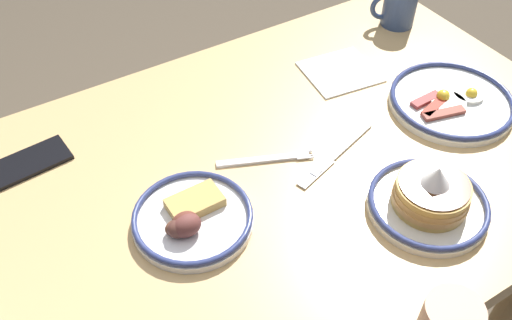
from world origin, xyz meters
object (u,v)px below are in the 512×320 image
Objects in this scene: cell_phone at (29,162)px; butter_knife at (336,154)px; fork_far at (265,159)px; plate_far_side at (451,101)px; coffee_mug at (399,5)px; paper_napkin at (340,72)px; plate_near_main at (192,218)px; plate_far_companion at (430,199)px.

cell_phone is 0.57m from butter_knife.
butter_knife is at bearing 154.81° from fork_far.
coffee_mug is at bearing -110.90° from plate_far_side.
plate_far_side is 2.31× the size of coffee_mug.
paper_napkin is 0.32m from fork_far.
plate_near_main is 0.51m from paper_napkin.
cell_phone is (0.55, -0.46, -0.02)m from plate_far_companion.
coffee_mug is at bearing -159.39° from paper_napkin.
plate_far_side is 1.67× the size of paper_napkin.
plate_far_side is 0.41m from fork_far.
cell_phone is at bearing -55.82° from plate_near_main.
cell_phone reaches higher than paper_napkin.
cell_phone is 0.66m from paper_napkin.
cell_phone is (0.90, 0.01, -0.05)m from coffee_mug.
paper_napkin is at bearing -128.96° from butter_knife.
plate_near_main is 0.77m from coffee_mug.
coffee_mug is (-0.11, -0.30, 0.04)m from plate_far_side.
plate_far_side is 1.44× the size of fork_far.
plate_near_main reaches higher than plate_far_side.
plate_near_main is at bearing 22.83° from coffee_mug.
fork_far is at bearing -8.90° from plate_far_side.
plate_far_companion reaches higher than plate_near_main.
plate_far_companion reaches higher than coffee_mug.
coffee_mug reaches higher than butter_knife.
butter_knife is (0.29, -0.01, -0.01)m from plate_far_side.
butter_knife is at bearing -178.85° from plate_near_main.
plate_far_companion reaches higher than cell_phone.
plate_far_companion is 0.19m from butter_knife.
plate_far_side is 0.29m from butter_knife.
plate_far_side is 1.74× the size of cell_phone.
plate_near_main is at bearing 18.93° from fork_far.
plate_near_main is 0.59m from plate_far_side.
plate_far_side is 0.83m from cell_phone.
fork_far is at bearing -54.61° from plate_far_companion.
paper_napkin is at bearing -156.07° from plate_near_main.
fork_far and butter_knife have the same top height.
plate_far_side is at bearing 179.93° from plate_near_main.
paper_napkin is at bearing -59.43° from plate_far_side.
fork_far is (-0.18, -0.06, -0.01)m from plate_near_main.
coffee_mug is 0.50m from butter_knife.
plate_far_companion is 0.82× the size of plate_far_side.
coffee_mug is at bearing -143.98° from butter_knife.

